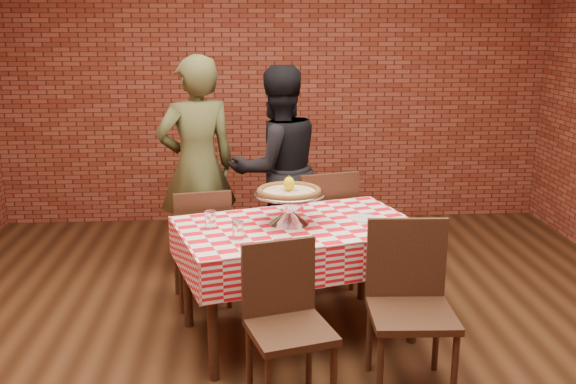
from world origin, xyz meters
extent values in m
plane|color=black|center=(0.00, 0.00, 0.00)|extent=(6.00, 6.00, 0.00)
plane|color=maroon|center=(0.00, 3.00, 1.45)|extent=(5.50, 0.00, 5.50)
cube|color=#452818|center=(0.02, 0.40, 0.38)|extent=(1.64, 1.25, 0.75)
cylinder|color=beige|center=(-0.03, 0.42, 0.96)|extent=(0.41, 0.41, 0.03)
ellipsoid|color=yellow|center=(-0.03, 0.42, 1.02)|extent=(0.07, 0.07, 0.09)
cylinder|color=white|center=(-0.35, 0.14, 0.81)|extent=(0.09, 0.09, 0.11)
cylinder|color=white|center=(-0.52, 0.36, 0.81)|extent=(0.09, 0.09, 0.11)
cylinder|color=white|center=(0.46, 0.47, 0.76)|extent=(0.22, 0.22, 0.01)
cube|color=white|center=(0.60, 0.39, 0.76)|extent=(0.06, 0.05, 0.00)
cube|color=white|center=(0.62, 0.39, 0.76)|extent=(0.06, 0.05, 0.00)
cube|color=silver|center=(0.01, 0.70, 0.83)|extent=(0.14, 0.14, 0.15)
imported|color=#4B4D29|center=(-0.69, 1.56, 0.88)|extent=(0.75, 0.62, 1.76)
imported|color=black|center=(-0.05, 1.64, 0.84)|extent=(0.99, 0.89, 1.67)
camera|label=1|loc=(-0.30, -3.41, 1.98)|focal=39.72mm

